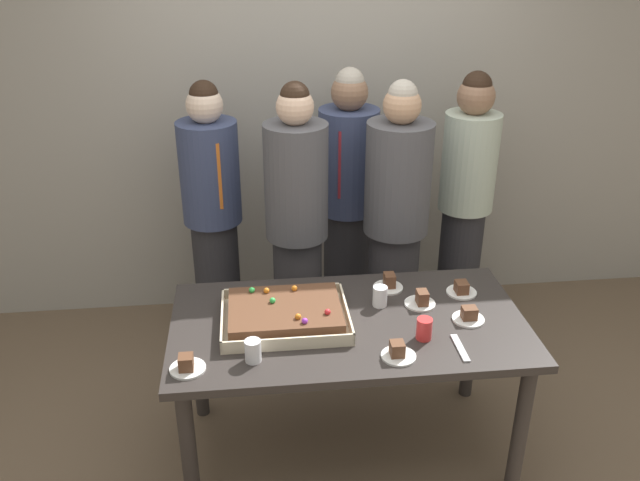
# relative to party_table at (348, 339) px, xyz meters

# --- Properties ---
(ground_plane) EXTENTS (12.00, 12.00, 0.00)m
(ground_plane) POSITION_rel_party_table_xyz_m (0.00, 0.00, -0.67)
(ground_plane) COLOR brown
(interior_back_panel) EXTENTS (8.00, 0.12, 3.00)m
(interior_back_panel) POSITION_rel_party_table_xyz_m (0.00, 1.60, 0.83)
(interior_back_panel) COLOR #9E998E
(interior_back_panel) RESTS_ON ground_plane
(party_table) EXTENTS (1.64, 0.87, 0.77)m
(party_table) POSITION_rel_party_table_xyz_m (0.00, 0.00, 0.00)
(party_table) COLOR #2D2826
(party_table) RESTS_ON ground_plane
(sheet_cake) EXTENTS (0.58, 0.46, 0.11)m
(sheet_cake) POSITION_rel_party_table_xyz_m (-0.29, 0.03, 0.14)
(sheet_cake) COLOR beige
(sheet_cake) RESTS_ON party_table
(plated_slice_near_left) EXTENTS (0.15, 0.15, 0.07)m
(plated_slice_near_left) POSITION_rel_party_table_xyz_m (0.59, 0.19, 0.12)
(plated_slice_near_left) COLOR white
(plated_slice_near_left) RESTS_ON party_table
(plated_slice_near_right) EXTENTS (0.15, 0.15, 0.07)m
(plated_slice_near_right) POSITION_rel_party_table_xyz_m (0.55, -0.05, 0.12)
(plated_slice_near_right) COLOR white
(plated_slice_near_right) RESTS_ON party_table
(plated_slice_far_left) EXTENTS (0.15, 0.15, 0.08)m
(plated_slice_far_left) POSITION_rel_party_table_xyz_m (0.25, 0.28, 0.12)
(plated_slice_far_left) COLOR white
(plated_slice_far_left) RESTS_ON party_table
(plated_slice_far_right) EXTENTS (0.15, 0.15, 0.07)m
(plated_slice_far_right) POSITION_rel_party_table_xyz_m (-0.72, -0.29, 0.12)
(plated_slice_far_right) COLOR white
(plated_slice_far_right) RESTS_ON party_table
(plated_slice_center_front) EXTENTS (0.15, 0.15, 0.08)m
(plated_slice_center_front) POSITION_rel_party_table_xyz_m (0.37, 0.11, 0.12)
(plated_slice_center_front) COLOR white
(plated_slice_center_front) RESTS_ON party_table
(plated_slice_center_back) EXTENTS (0.15, 0.15, 0.07)m
(plated_slice_center_back) POSITION_rel_party_table_xyz_m (0.17, -0.30, 0.12)
(plated_slice_center_back) COLOR white
(plated_slice_center_back) RESTS_ON party_table
(drink_cup_nearest) EXTENTS (0.07, 0.07, 0.10)m
(drink_cup_nearest) POSITION_rel_party_table_xyz_m (0.31, -0.17, 0.15)
(drink_cup_nearest) COLOR red
(drink_cup_nearest) RESTS_ON party_table
(drink_cup_middle) EXTENTS (0.07, 0.07, 0.10)m
(drink_cup_middle) POSITION_rel_party_table_xyz_m (-0.44, -0.26, 0.15)
(drink_cup_middle) COLOR white
(drink_cup_middle) RESTS_ON party_table
(drink_cup_far_end) EXTENTS (0.07, 0.07, 0.10)m
(drink_cup_far_end) POSITION_rel_party_table_xyz_m (0.17, 0.13, 0.15)
(drink_cup_far_end) COLOR white
(drink_cup_far_end) RESTS_ON party_table
(cake_server_utensil) EXTENTS (0.03, 0.20, 0.01)m
(cake_server_utensil) POSITION_rel_party_table_xyz_m (0.45, -0.27, 0.10)
(cake_server_utensil) COLOR silver
(cake_server_utensil) RESTS_ON party_table
(person_serving_front) EXTENTS (0.36, 0.36, 1.69)m
(person_serving_front) POSITION_rel_party_table_xyz_m (0.17, 1.18, 0.21)
(person_serving_front) COLOR #28282D
(person_serving_front) RESTS_ON ground_plane
(person_green_shirt_behind) EXTENTS (0.36, 0.36, 1.71)m
(person_green_shirt_behind) POSITION_rel_party_table_xyz_m (0.38, 0.77, 0.21)
(person_green_shirt_behind) COLOR #28282D
(person_green_shirt_behind) RESTS_ON ground_plane
(person_striped_tie_right) EXTENTS (0.35, 0.35, 1.66)m
(person_striped_tie_right) POSITION_rel_party_table_xyz_m (-0.65, 1.09, 0.19)
(person_striped_tie_right) COLOR #28282D
(person_striped_tie_right) RESTS_ON ground_plane
(person_far_right_suit) EXTENTS (0.34, 0.34, 1.72)m
(person_far_right_suit) POSITION_rel_party_table_xyz_m (-0.18, 0.74, 0.22)
(person_far_right_suit) COLOR #28282D
(person_far_right_suit) RESTS_ON ground_plane
(person_left_edge_reaching) EXTENTS (0.33, 0.33, 1.68)m
(person_left_edge_reaching) POSITION_rel_party_table_xyz_m (0.88, 1.07, 0.21)
(person_left_edge_reaching) COLOR #28282D
(person_left_edge_reaching) RESTS_ON ground_plane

